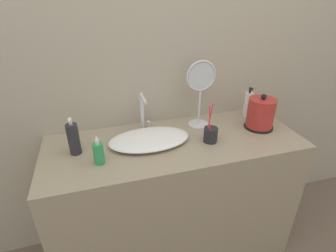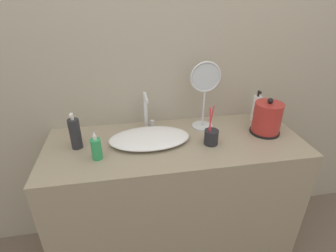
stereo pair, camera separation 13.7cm
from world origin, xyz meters
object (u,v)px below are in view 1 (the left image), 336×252
(faucet, at_px, (143,110))
(vanity_mirror, at_px, (200,90))
(toothbrush_cup, at_px, (211,134))
(mouthwash_bottle, at_px, (99,153))
(shampoo_bottle, at_px, (74,139))
(lotion_bottle, at_px, (248,104))
(electric_kettle, at_px, (261,114))

(faucet, distance_m, vanity_mirror, 0.35)
(toothbrush_cup, height_order, mouthwash_bottle, toothbrush_cup)
(mouthwash_bottle, height_order, vanity_mirror, vanity_mirror)
(shampoo_bottle, xyz_separation_m, mouthwash_bottle, (0.11, -0.12, -0.03))
(lotion_bottle, relative_size, shampoo_bottle, 0.98)
(faucet, xyz_separation_m, vanity_mirror, (0.33, -0.04, 0.11))
(shampoo_bottle, bearing_deg, faucet, 21.52)
(faucet, bearing_deg, lotion_bottle, -0.50)
(vanity_mirror, bearing_deg, lotion_bottle, 5.72)
(lotion_bottle, relative_size, mouthwash_bottle, 1.28)
(faucet, bearing_deg, vanity_mirror, -7.19)
(mouthwash_bottle, distance_m, vanity_mirror, 0.67)
(faucet, height_order, toothbrush_cup, faucet)
(toothbrush_cup, bearing_deg, shampoo_bottle, 172.99)
(lotion_bottle, distance_m, vanity_mirror, 0.38)
(shampoo_bottle, bearing_deg, electric_kettle, -1.12)
(toothbrush_cup, relative_size, lotion_bottle, 1.10)
(faucet, relative_size, shampoo_bottle, 1.11)
(vanity_mirror, bearing_deg, toothbrush_cup, -93.34)
(mouthwash_bottle, bearing_deg, vanity_mirror, 21.04)
(lotion_bottle, bearing_deg, mouthwash_bottle, -164.39)
(lotion_bottle, xyz_separation_m, mouthwash_bottle, (-0.96, -0.27, -0.02))
(faucet, height_order, mouthwash_bottle, faucet)
(toothbrush_cup, distance_m, shampoo_bottle, 0.71)
(faucet, bearing_deg, toothbrush_cup, -36.86)
(faucet, distance_m, toothbrush_cup, 0.40)
(electric_kettle, bearing_deg, faucet, 165.48)
(toothbrush_cup, relative_size, mouthwash_bottle, 1.41)
(electric_kettle, height_order, lotion_bottle, electric_kettle)
(faucet, relative_size, toothbrush_cup, 1.03)
(faucet, bearing_deg, electric_kettle, -14.52)
(toothbrush_cup, bearing_deg, vanity_mirror, 86.66)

